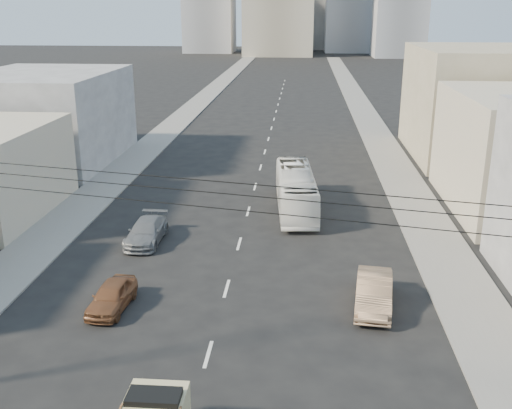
# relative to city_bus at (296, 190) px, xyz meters

# --- Properties ---
(sidewalk_left) EXTENTS (3.50, 180.00, 0.12)m
(sidewalk_left) POSITION_rel_city_bus_xyz_m (-15.00, 43.39, -1.36)
(sidewalk_left) COLOR slate
(sidewalk_left) RESTS_ON ground
(sidewalk_right) EXTENTS (3.50, 180.00, 0.12)m
(sidewalk_right) POSITION_rel_city_bus_xyz_m (8.50, 43.39, -1.36)
(sidewalk_right) COLOR slate
(sidewalk_right) RESTS_ON ground
(lane_dashes) EXTENTS (0.15, 104.00, 0.01)m
(lane_dashes) POSITION_rel_city_bus_xyz_m (-3.25, 26.39, -1.41)
(lane_dashes) COLOR silver
(lane_dashes) RESTS_ON ground
(city_bus) EXTENTS (3.15, 10.32, 2.83)m
(city_bus) POSITION_rel_city_bus_xyz_m (0.00, 0.00, 0.00)
(city_bus) COLOR white
(city_bus) RESTS_ON ground
(sedan_brown) EXTENTS (1.75, 3.85, 1.28)m
(sedan_brown) POSITION_rel_city_bus_xyz_m (-8.31, -15.10, -0.77)
(sedan_brown) COLOR brown
(sedan_brown) RESTS_ON ground
(sedan_tan) EXTENTS (2.16, 4.80, 1.53)m
(sedan_tan) POSITION_rel_city_bus_xyz_m (3.86, -14.00, -0.65)
(sedan_tan) COLOR #9B785A
(sedan_tan) RESTS_ON ground
(sedan_grey) EXTENTS (1.95, 4.68, 1.35)m
(sedan_grey) POSITION_rel_city_bus_xyz_m (-8.81, -6.75, -0.74)
(sedan_grey) COLOR slate
(sedan_grey) RESTS_ON ground
(overhead_wires) EXTENTS (23.01, 5.02, 0.72)m
(overhead_wires) POSITION_rel_city_bus_xyz_m (-3.25, -25.11, 7.55)
(overhead_wires) COLOR black
(overhead_wires) RESTS_ON ground
(bldg_right_far) EXTENTS (12.00, 16.00, 10.00)m
(bldg_right_far) POSITION_rel_city_bus_xyz_m (16.75, 17.39, 3.58)
(bldg_right_far) COLOR tan
(bldg_right_far) RESTS_ON ground
(bldg_left_far) EXTENTS (12.00, 16.00, 8.00)m
(bldg_left_far) POSITION_rel_city_bus_xyz_m (-22.75, 12.39, 2.58)
(bldg_left_far) COLOR gray
(bldg_left_far) RESTS_ON ground
(midrise_east) EXTENTS (14.00, 14.00, 28.00)m
(midrise_east) POSITION_rel_city_bus_xyz_m (26.75, 138.39, 12.58)
(midrise_east) COLOR gray
(midrise_east) RESTS_ON ground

